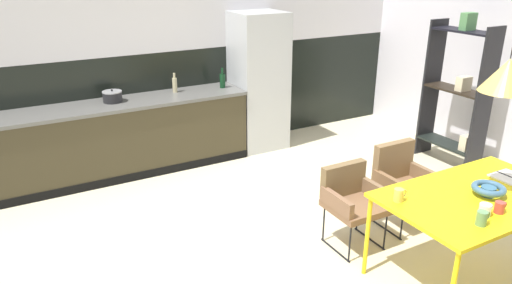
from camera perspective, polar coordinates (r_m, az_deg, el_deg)
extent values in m
plane|color=beige|center=(4.41, 7.90, -13.18)|extent=(8.59, 8.59, 0.00)
cube|color=black|center=(6.50, -7.43, 5.05)|extent=(6.61, 0.12, 1.37)
cube|color=#38311F|center=(5.91, -18.25, -0.18)|extent=(3.60, 0.60, 0.86)
cube|color=#5A5956|center=(5.77, -18.76, 3.97)|extent=(3.63, 0.63, 0.04)
cube|color=black|center=(5.78, -17.21, -4.65)|extent=(3.60, 0.01, 0.10)
cube|color=#ADAFB2|center=(6.45, 0.32, 7.23)|extent=(0.66, 0.60, 1.83)
cube|color=yellow|center=(4.13, 25.12, -5.90)|extent=(1.53, 0.92, 0.03)
cylinder|color=yellow|center=(4.05, 13.18, -10.93)|extent=(0.04, 0.04, 0.72)
cylinder|color=yellow|center=(5.05, 25.72, -5.85)|extent=(0.04, 0.04, 0.72)
cube|color=brown|center=(4.82, 17.50, -5.34)|extent=(0.48, 0.46, 0.06)
cube|color=brown|center=(4.85, 16.12, -2.13)|extent=(0.46, 0.08, 0.38)
cube|color=brown|center=(4.93, 19.44, -3.69)|extent=(0.05, 0.41, 0.14)
cube|color=brown|center=(4.63, 15.70, -4.86)|extent=(0.05, 0.41, 0.14)
cylinder|color=black|center=(4.94, 20.43, -7.87)|extent=(0.02, 0.02, 0.37)
cylinder|color=black|center=(4.67, 17.10, -9.17)|extent=(0.02, 0.02, 0.37)
cylinder|color=black|center=(5.16, 17.33, -6.18)|extent=(0.02, 0.02, 0.37)
cylinder|color=black|center=(4.90, 13.99, -7.31)|extent=(0.02, 0.02, 0.37)
cylinder|color=black|center=(5.13, 18.61, -8.77)|extent=(0.02, 0.41, 0.02)
cylinder|color=black|center=(4.87, 15.29, -10.05)|extent=(0.02, 0.41, 0.02)
cube|color=brown|center=(4.38, 11.86, -7.58)|extent=(0.48, 0.46, 0.06)
cube|color=brown|center=(4.43, 10.40, -4.42)|extent=(0.46, 0.08, 0.31)
cube|color=brown|center=(4.46, 14.15, -5.74)|extent=(0.05, 0.41, 0.14)
cube|color=brown|center=(4.20, 9.64, -7.13)|extent=(0.05, 0.41, 0.14)
cylinder|color=black|center=(4.48, 15.22, -10.34)|extent=(0.02, 0.02, 0.37)
cylinder|color=black|center=(4.25, 11.18, -11.86)|extent=(0.02, 0.02, 0.37)
cylinder|color=black|center=(4.72, 12.08, -8.33)|extent=(0.02, 0.02, 0.37)
cylinder|color=black|center=(4.50, 8.11, -9.63)|extent=(0.02, 0.02, 0.37)
cylinder|color=black|center=(4.69, 13.42, -11.19)|extent=(0.02, 0.41, 0.02)
cylinder|color=black|center=(4.47, 9.45, -12.65)|extent=(0.02, 0.41, 0.02)
cylinder|color=#33607F|center=(4.12, 26.04, -5.33)|extent=(0.11, 0.11, 0.07)
torus|color=#385E7A|center=(4.11, 26.10, -5.01)|extent=(0.26, 0.26, 0.05)
cube|color=white|center=(4.49, 27.55, -3.90)|extent=(0.13, 0.23, 0.01)
cube|color=#262628|center=(4.54, 28.02, -3.63)|extent=(0.01, 0.23, 0.00)
cylinder|color=#5B8456|center=(3.66, 25.41, -8.26)|extent=(0.07, 0.07, 0.10)
torus|color=#5B8456|center=(3.70, 25.88, -7.98)|extent=(0.07, 0.01, 0.07)
cylinder|color=gold|center=(3.78, 16.70, -6.12)|extent=(0.07, 0.07, 0.10)
torus|color=gold|center=(3.81, 17.22, -5.87)|extent=(0.07, 0.01, 0.07)
cylinder|color=white|center=(3.80, 25.72, -7.35)|extent=(0.08, 0.08, 0.09)
torus|color=white|center=(3.84, 26.21, -7.07)|extent=(0.06, 0.01, 0.06)
cylinder|color=#B23D33|center=(3.89, 27.14, -6.99)|extent=(0.07, 0.07, 0.09)
torus|color=#B23D33|center=(3.92, 27.55, -6.75)|extent=(0.06, 0.01, 0.06)
cylinder|color=black|center=(5.83, -16.81, 5.17)|extent=(0.22, 0.22, 0.12)
cylinder|color=gray|center=(5.81, -16.87, 5.79)|extent=(0.23, 0.23, 0.01)
sphere|color=black|center=(5.81, -16.89, 5.96)|extent=(0.02, 0.02, 0.02)
cylinder|color=#0F3319|center=(6.23, -4.03, 7.32)|extent=(0.07, 0.07, 0.18)
cylinder|color=#0F3319|center=(6.20, -4.06, 8.49)|extent=(0.03, 0.03, 0.08)
cylinder|color=tan|center=(6.08, -9.70, 6.73)|extent=(0.06, 0.06, 0.18)
cylinder|color=tan|center=(6.05, -9.77, 7.85)|extent=(0.03, 0.03, 0.06)
cube|color=black|center=(6.62, 20.19, 6.02)|extent=(0.30, 0.03, 1.77)
cube|color=black|center=(6.16, 25.57, 4.15)|extent=(0.30, 0.03, 1.77)
cube|color=black|center=(6.57, 22.01, -0.20)|extent=(0.30, 0.76, 0.02)
cube|color=beige|center=(6.38, 23.96, -0.09)|extent=(0.18, 0.10, 0.19)
cube|color=black|center=(6.37, 22.88, 5.77)|extent=(0.30, 0.76, 0.02)
cube|color=beige|center=(6.29, 23.61, 6.42)|extent=(0.18, 0.10, 0.17)
cube|color=black|center=(6.24, 23.82, 12.07)|extent=(0.30, 0.76, 0.02)
cube|color=#4C7F4C|center=(6.21, 24.08, 13.05)|extent=(0.18, 0.10, 0.20)
cone|color=#B79846|center=(3.80, 27.87, 7.07)|extent=(0.36, 0.36, 0.24)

